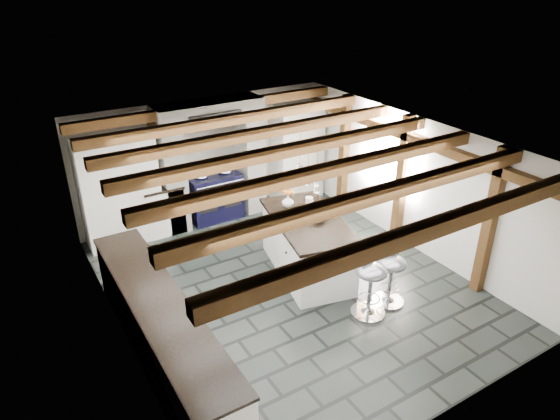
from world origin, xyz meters
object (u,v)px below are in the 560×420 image
range_cooker (214,196)px  bar_stool_far (370,280)px  kitchen_island (307,245)px  bar_stool_near (391,271)px

range_cooker → bar_stool_far: size_ratio=1.10×
kitchen_island → bar_stool_near: kitchen_island is taller
range_cooker → bar_stool_far: range_cooker is taller
bar_stool_near → bar_stool_far: bearing=-147.9°
kitchen_island → range_cooker: bearing=113.1°
bar_stool_near → bar_stool_far: (-0.44, -0.06, 0.03)m
range_cooker → kitchen_island: kitchen_island is taller
kitchen_island → bar_stool_far: bearing=-72.2°
range_cooker → kitchen_island: bearing=-79.4°
range_cooker → bar_stool_near: size_ratio=1.17×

